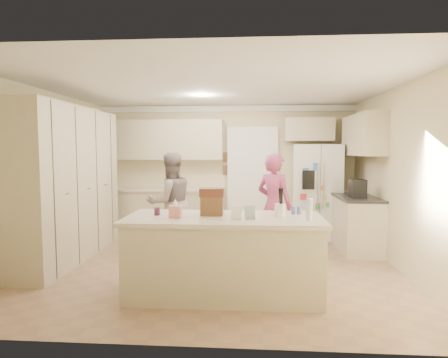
# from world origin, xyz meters

# --- Properties ---
(floor) EXTENTS (5.20, 4.60, 0.02)m
(floor) POSITION_xyz_m (0.00, 0.00, -0.01)
(floor) COLOR #977456
(floor) RESTS_ON ground
(ceiling) EXTENTS (5.20, 4.60, 0.02)m
(ceiling) POSITION_xyz_m (0.00, 0.00, 2.61)
(ceiling) COLOR white
(ceiling) RESTS_ON wall_back
(wall_back) EXTENTS (5.20, 0.02, 2.60)m
(wall_back) POSITION_xyz_m (0.00, 2.31, 1.30)
(wall_back) COLOR beige
(wall_back) RESTS_ON ground
(wall_front) EXTENTS (5.20, 0.02, 2.60)m
(wall_front) POSITION_xyz_m (0.00, -2.31, 1.30)
(wall_front) COLOR beige
(wall_front) RESTS_ON ground
(wall_left) EXTENTS (0.02, 4.60, 2.60)m
(wall_left) POSITION_xyz_m (-2.61, 0.00, 1.30)
(wall_left) COLOR beige
(wall_left) RESTS_ON ground
(wall_right) EXTENTS (0.02, 4.60, 2.60)m
(wall_right) POSITION_xyz_m (2.61, 0.00, 1.30)
(wall_right) COLOR beige
(wall_right) RESTS_ON ground
(crown_back) EXTENTS (5.20, 0.08, 0.12)m
(crown_back) POSITION_xyz_m (0.00, 2.26, 2.53)
(crown_back) COLOR white
(crown_back) RESTS_ON wall_back
(pantry_bank) EXTENTS (0.60, 2.60, 2.35)m
(pantry_bank) POSITION_xyz_m (-2.30, 0.20, 1.18)
(pantry_bank) COLOR beige
(pantry_bank) RESTS_ON floor
(back_base_cab) EXTENTS (2.20, 0.60, 0.88)m
(back_base_cab) POSITION_xyz_m (-1.15, 2.00, 0.44)
(back_base_cab) COLOR beige
(back_base_cab) RESTS_ON floor
(back_countertop) EXTENTS (2.24, 0.63, 0.04)m
(back_countertop) POSITION_xyz_m (-1.15, 1.99, 0.90)
(back_countertop) COLOR beige
(back_countertop) RESTS_ON back_base_cab
(back_upper_cab) EXTENTS (2.20, 0.35, 0.80)m
(back_upper_cab) POSITION_xyz_m (-1.15, 2.12, 1.90)
(back_upper_cab) COLOR beige
(back_upper_cab) RESTS_ON wall_back
(doorway_opening) EXTENTS (0.90, 0.06, 2.10)m
(doorway_opening) POSITION_xyz_m (0.55, 2.28, 1.05)
(doorway_opening) COLOR black
(doorway_opening) RESTS_ON floor
(doorway_casing) EXTENTS (1.02, 0.03, 2.22)m
(doorway_casing) POSITION_xyz_m (0.55, 2.24, 1.05)
(doorway_casing) COLOR white
(doorway_casing) RESTS_ON floor
(wall_frame_upper) EXTENTS (0.15, 0.02, 0.20)m
(wall_frame_upper) POSITION_xyz_m (0.02, 2.27, 1.55)
(wall_frame_upper) COLOR brown
(wall_frame_upper) RESTS_ON wall_back
(wall_frame_lower) EXTENTS (0.15, 0.02, 0.20)m
(wall_frame_lower) POSITION_xyz_m (0.02, 2.27, 1.28)
(wall_frame_lower) COLOR brown
(wall_frame_lower) RESTS_ON wall_back
(refrigerator) EXTENTS (0.96, 0.78, 1.80)m
(refrigerator) POSITION_xyz_m (1.79, 1.89, 0.90)
(refrigerator) COLOR white
(refrigerator) RESTS_ON floor
(fridge_seam) EXTENTS (0.02, 0.02, 1.78)m
(fridge_seam) POSITION_xyz_m (1.79, 1.53, 0.90)
(fridge_seam) COLOR gray
(fridge_seam) RESTS_ON refrigerator
(fridge_dispenser) EXTENTS (0.22, 0.03, 0.35)m
(fridge_dispenser) POSITION_xyz_m (1.57, 1.52, 1.15)
(fridge_dispenser) COLOR black
(fridge_dispenser) RESTS_ON refrigerator
(fridge_handle_l) EXTENTS (0.02, 0.02, 0.85)m
(fridge_handle_l) POSITION_xyz_m (1.74, 1.52, 1.05)
(fridge_handle_l) COLOR silver
(fridge_handle_l) RESTS_ON refrigerator
(fridge_handle_r) EXTENTS (0.02, 0.02, 0.85)m
(fridge_handle_r) POSITION_xyz_m (1.84, 1.52, 1.05)
(fridge_handle_r) COLOR silver
(fridge_handle_r) RESTS_ON refrigerator
(over_fridge_cab) EXTENTS (0.95, 0.35, 0.45)m
(over_fridge_cab) POSITION_xyz_m (1.65, 2.12, 2.10)
(over_fridge_cab) COLOR beige
(over_fridge_cab) RESTS_ON wall_back
(right_base_cab) EXTENTS (0.60, 1.20, 0.88)m
(right_base_cab) POSITION_xyz_m (2.30, 1.00, 0.44)
(right_base_cab) COLOR beige
(right_base_cab) RESTS_ON floor
(right_countertop) EXTENTS (0.63, 1.24, 0.04)m
(right_countertop) POSITION_xyz_m (2.29, 1.00, 0.90)
(right_countertop) COLOR #2D2B28
(right_countertop) RESTS_ON right_base_cab
(right_upper_cab) EXTENTS (0.35, 1.50, 0.70)m
(right_upper_cab) POSITION_xyz_m (2.43, 1.20, 1.95)
(right_upper_cab) COLOR beige
(right_upper_cab) RESTS_ON wall_right
(coffee_maker) EXTENTS (0.22, 0.28, 0.30)m
(coffee_maker) POSITION_xyz_m (2.25, 0.80, 1.07)
(coffee_maker) COLOR black
(coffee_maker) RESTS_ON right_countertop
(island_base) EXTENTS (2.20, 0.90, 0.88)m
(island_base) POSITION_xyz_m (0.20, -1.10, 0.44)
(island_base) COLOR beige
(island_base) RESTS_ON floor
(island_top) EXTENTS (2.28, 0.96, 0.05)m
(island_top) POSITION_xyz_m (0.20, -1.10, 0.90)
(island_top) COLOR beige
(island_top) RESTS_ON island_base
(utensil_crock) EXTENTS (0.13, 0.13, 0.15)m
(utensil_crock) POSITION_xyz_m (0.85, -1.05, 1.00)
(utensil_crock) COLOR white
(utensil_crock) RESTS_ON island_top
(tissue_box) EXTENTS (0.13, 0.13, 0.14)m
(tissue_box) POSITION_xyz_m (-0.35, -1.20, 1.00)
(tissue_box) COLOR #DD7A7C
(tissue_box) RESTS_ON island_top
(tissue_plume) EXTENTS (0.08, 0.08, 0.08)m
(tissue_plume) POSITION_xyz_m (-0.35, -1.20, 1.10)
(tissue_plume) COLOR white
(tissue_plume) RESTS_ON tissue_box
(dollhouse_body) EXTENTS (0.26, 0.18, 0.22)m
(dollhouse_body) POSITION_xyz_m (0.05, -1.00, 1.04)
(dollhouse_body) COLOR brown
(dollhouse_body) RESTS_ON island_top
(dollhouse_roof) EXTENTS (0.28, 0.20, 0.10)m
(dollhouse_roof) POSITION_xyz_m (0.05, -1.00, 1.20)
(dollhouse_roof) COLOR #592D1E
(dollhouse_roof) RESTS_ON dollhouse_body
(jam_jar) EXTENTS (0.07, 0.07, 0.09)m
(jam_jar) POSITION_xyz_m (-0.60, -1.05, 0.97)
(jam_jar) COLOR #59263F
(jam_jar) RESTS_ON island_top
(greeting_card_a) EXTENTS (0.12, 0.06, 0.16)m
(greeting_card_a) POSITION_xyz_m (0.35, -1.30, 1.01)
(greeting_card_a) COLOR white
(greeting_card_a) RESTS_ON island_top
(greeting_card_b) EXTENTS (0.12, 0.05, 0.16)m
(greeting_card_b) POSITION_xyz_m (0.50, -1.25, 1.01)
(greeting_card_b) COLOR silver
(greeting_card_b) RESTS_ON island_top
(water_bottle) EXTENTS (0.07, 0.07, 0.24)m
(water_bottle) POSITION_xyz_m (1.15, -1.25, 1.04)
(water_bottle) COLOR silver
(water_bottle) RESTS_ON island_top
(shaker_salt) EXTENTS (0.05, 0.05, 0.09)m
(shaker_salt) POSITION_xyz_m (1.02, -0.88, 0.97)
(shaker_salt) COLOR #425098
(shaker_salt) RESTS_ON island_top
(shaker_pepper) EXTENTS (0.05, 0.05, 0.09)m
(shaker_pepper) POSITION_xyz_m (1.09, -0.88, 0.97)
(shaker_pepper) COLOR #425098
(shaker_pepper) RESTS_ON island_top
(teen_boy) EXTENTS (1.02, 0.96, 1.66)m
(teen_boy) POSITION_xyz_m (-0.82, 0.70, 0.83)
(teen_boy) COLOR gray
(teen_boy) RESTS_ON floor
(teen_girl) EXTENTS (0.72, 0.67, 1.65)m
(teen_girl) POSITION_xyz_m (0.88, 0.51, 0.82)
(teen_girl) COLOR #BE4384
(teen_girl) RESTS_ON floor
(fridge_magnets) EXTENTS (0.76, 0.02, 1.44)m
(fridge_magnets) POSITION_xyz_m (1.79, 1.52, 0.90)
(fridge_magnets) COLOR tan
(fridge_magnets) RESTS_ON refrigerator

